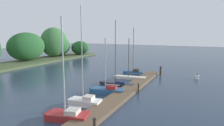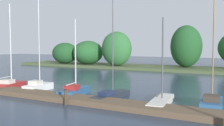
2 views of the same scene
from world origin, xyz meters
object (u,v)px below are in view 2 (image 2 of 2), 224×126
(sailboat_3, at_px, (111,94))
(mooring_piling_1, at_px, (66,97))
(sailboat_0, at_px, (11,84))
(sailboat_5, at_px, (212,102))
(sailboat_4, at_px, (162,100))
(sailboat_2, at_px, (75,90))
(sailboat_1, at_px, (39,85))

(sailboat_3, height_order, mooring_piling_1, sailboat_3)
(sailboat_0, height_order, sailboat_5, sailboat_0)
(mooring_piling_1, bearing_deg, sailboat_4, 29.87)
(sailboat_5, xyz_separation_m, mooring_piling_1, (-8.21, -3.43, 0.12))
(sailboat_0, xyz_separation_m, sailboat_2, (6.76, 0.27, -0.05))
(sailboat_4, bearing_deg, sailboat_2, 83.83)
(sailboat_0, distance_m, sailboat_2, 6.76)
(sailboat_1, xyz_separation_m, mooring_piling_1, (5.35, -3.11, 0.08))
(sailboat_1, bearing_deg, sailboat_5, -96.62)
(sailboat_4, bearing_deg, sailboat_1, 82.50)
(sailboat_4, bearing_deg, mooring_piling_1, 112.83)
(sailboat_0, bearing_deg, sailboat_2, -101.52)
(sailboat_2, height_order, sailboat_3, sailboat_3)
(sailboat_3, bearing_deg, sailboat_1, 92.66)
(sailboat_2, height_order, sailboat_4, sailboat_2)
(sailboat_5, bearing_deg, sailboat_1, 85.49)
(sailboat_2, distance_m, sailboat_3, 3.03)
(sailboat_1, height_order, sailboat_2, sailboat_1)
(sailboat_2, distance_m, mooring_piling_1, 3.28)
(sailboat_0, xyz_separation_m, sailboat_5, (16.46, 0.77, -0.02))
(sailboat_3, bearing_deg, mooring_piling_1, 156.40)
(sailboat_0, xyz_separation_m, sailboat_1, (2.90, 0.46, 0.01))
(mooring_piling_1, bearing_deg, sailboat_2, 116.95)
(sailboat_0, distance_m, sailboat_5, 16.47)
(sailboat_2, distance_m, sailboat_4, 6.76)
(sailboat_5, bearing_deg, sailboat_4, 91.97)
(sailboat_4, height_order, sailboat_5, sailboat_5)
(sailboat_3, distance_m, sailboat_4, 3.74)
(sailboat_5, relative_size, mooring_piling_1, 6.99)
(sailboat_1, relative_size, sailboat_3, 1.10)
(sailboat_1, distance_m, mooring_piling_1, 6.19)
(sailboat_0, height_order, sailboat_2, sailboat_0)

